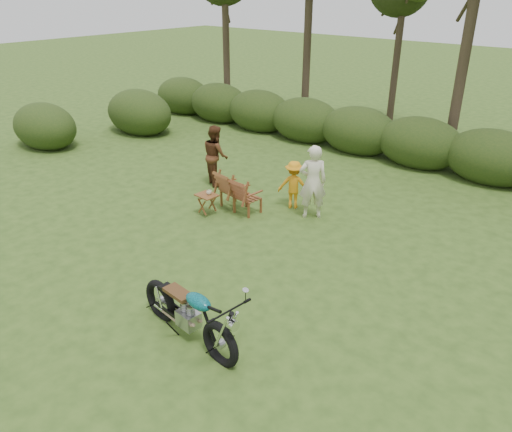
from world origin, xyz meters
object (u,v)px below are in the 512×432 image
Objects in this scene: adult_b at (217,183)px; motorcycle at (190,337)px; lawn_chair_left at (235,207)px; adult_a at (311,217)px; child at (293,207)px; cup at (209,192)px; lawn_chair_right at (247,212)px; side_table at (207,205)px.

motorcycle is at bearing 158.88° from adult_b.
lawn_chair_left is at bearing 178.08° from adult_b.
child is at bearing -55.74° from adult_a.
motorcycle is at bearing -49.33° from cup.
cup is (-2.85, 3.31, 0.54)m from motorcycle.
lawn_chair_right is 1.03m from cup.
lawn_chair_left is 1.63m from adult_b.
adult_b is at bearing 127.95° from side_table.
child is (-0.62, 0.16, 0.00)m from adult_a.
lawn_chair_left reaches higher than lawn_chair_right.
side_table reaches higher than lawn_chair_left.
side_table is at bearing -123.02° from cup.
lawn_chair_right is 0.95× the size of lawn_chair_left.
lawn_chair_left is 0.88m from cup.
adult_a reaches higher than lawn_chair_left.
child reaches higher than side_table.
side_table is at bearing 84.22° from lawn_chair_left.
adult_b is (-1.84, 0.87, 0.00)m from lawn_chair_right.
child is at bearing 51.30° from cup.
lawn_chair_left is 7.87× the size of cup.
side_table is 0.29× the size of adult_a.
lawn_chair_left is 0.59× the size of adult_b.
adult_a reaches higher than child.
child reaches higher than lawn_chair_right.
cup reaches higher than lawn_chair_left.
side_table is 0.32× the size of adult_b.
adult_a is 3.10m from adult_b.
motorcycle is 1.31× the size of adult_b.
side_table is 0.43× the size of child.
adult_a is (-0.99, 4.70, 0.00)m from motorcycle.
motorcycle is 2.33× the size of lawn_chair_right.
cup is 0.07× the size of adult_b.
side_table is at bearing -4.37° from adult_a.
cup is 2.05m from child.
side_table is (-2.88, 3.27, 0.25)m from motorcycle.
child reaches higher than lawn_chair_left.
child is (2.48, 0.04, 0.00)m from adult_b.
child is at bearing -131.88° from lawn_chair_left.
adult_b reaches higher than side_table.
cup is 2.02m from adult_b.
motorcycle is 2.22× the size of lawn_chair_left.
adult_b is (-1.21, 1.55, -0.25)m from side_table.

